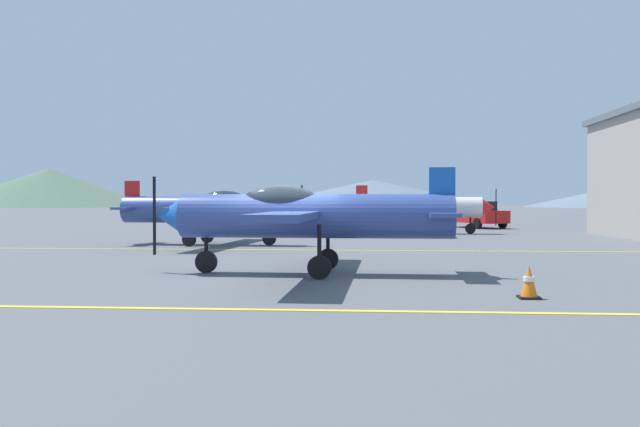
# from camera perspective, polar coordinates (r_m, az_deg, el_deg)

# --- Properties ---
(ground_plane) EXTENTS (400.00, 400.00, 0.00)m
(ground_plane) POSITION_cam_1_polar(r_m,az_deg,el_deg) (15.39, -3.31, -5.24)
(ground_plane) COLOR #54565B
(apron_line_near) EXTENTS (80.00, 0.16, 0.01)m
(apron_line_near) POSITION_cam_1_polar(r_m,az_deg,el_deg) (10.63, -6.86, -8.12)
(apron_line_near) COLOR yellow
(apron_line_near) RESTS_ON ground_plane
(apron_line_far) EXTENTS (80.00, 0.16, 0.01)m
(apron_line_far) POSITION_cam_1_polar(r_m,az_deg,el_deg) (22.77, -0.79, -3.14)
(apron_line_far) COLOR yellow
(apron_line_far) RESTS_ON ground_plane
(airplane_near) EXTENTS (7.09, 8.18, 2.46)m
(airplane_near) POSITION_cam_1_polar(r_m,az_deg,el_deg) (15.46, -1.36, -0.08)
(airplane_near) COLOR #33478C
(airplane_near) RESTS_ON ground_plane
(airplane_mid) EXTENTS (7.14, 8.21, 2.46)m
(airplane_mid) POSITION_cam_1_polar(r_m,az_deg,el_deg) (25.84, -9.35, 0.42)
(airplane_mid) COLOR #33478C
(airplane_mid) RESTS_ON ground_plane
(airplane_far) EXTENTS (7.11, 8.19, 2.46)m
(airplane_far) POSITION_cam_1_polar(r_m,az_deg,el_deg) (34.30, 8.83, 0.60)
(airplane_far) COLOR silver
(airplane_far) RESTS_ON ground_plane
(car_sedan) EXTENTS (3.55, 4.65, 1.62)m
(car_sedan) POSITION_cam_1_polar(r_m,az_deg,el_deg) (42.04, 13.10, -0.04)
(car_sedan) COLOR red
(car_sedan) RESTS_ON ground_plane
(traffic_cone_front) EXTENTS (0.36, 0.36, 0.59)m
(traffic_cone_front) POSITION_cam_1_polar(r_m,az_deg,el_deg) (12.26, 17.37, -5.59)
(traffic_cone_front) COLOR black
(traffic_cone_front) RESTS_ON ground_plane
(hill_left) EXTENTS (50.22, 50.22, 9.28)m
(hill_left) POSITION_cam_1_polar(r_m,az_deg,el_deg) (173.79, -22.08, 2.06)
(hill_left) COLOR #4C6651
(hill_left) RESTS_ON ground_plane
(hill_centerleft) EXTENTS (58.49, 58.49, 6.23)m
(hill_centerleft) POSITION_cam_1_polar(r_m,az_deg,el_deg) (153.70, 4.54, 1.70)
(hill_centerleft) COLOR slate
(hill_centerleft) RESTS_ON ground_plane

